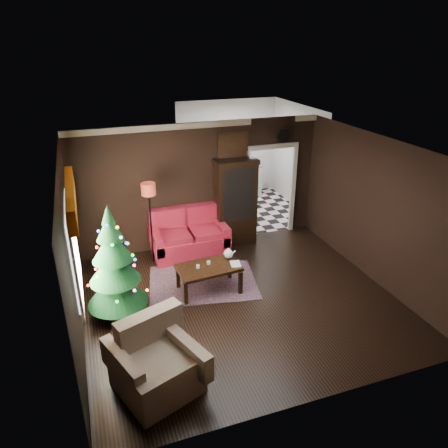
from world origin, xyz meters
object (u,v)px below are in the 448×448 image
object	(u,v)px
kitchen_table	(239,203)
teapot	(228,254)
loveseat	(189,233)
curio_cabinet	(235,204)
wall_clock	(283,136)
coffee_table	(209,278)
christmas_tree	(114,263)
armchair	(156,362)
floor_lamp	(151,226)

from	to	relation	value
kitchen_table	teapot	bearing A→B (deg)	-114.67
loveseat	curio_cabinet	bearing A→B (deg)	10.83
loveseat	wall_clock	distance (m)	3.04
coffee_table	christmas_tree	bearing A→B (deg)	-170.85
wall_clock	kitchen_table	size ratio (longest dim) A/B	0.43
loveseat	armchair	world-z (taller)	loveseat
armchair	teapot	bearing A→B (deg)	30.20
floor_lamp	armchair	size ratio (longest dim) A/B	1.77
loveseat	armchair	bearing A→B (deg)	-111.49
curio_cabinet	coffee_table	xyz separation A→B (m)	(-1.20, -1.77, -0.68)
coffee_table	teapot	size ratio (longest dim) A/B	5.54
floor_lamp	armchair	world-z (taller)	floor_lamp
curio_cabinet	teapot	world-z (taller)	curio_cabinet
armchair	coffee_table	size ratio (longest dim) A/B	0.92
teapot	floor_lamp	bearing A→B (deg)	133.46
christmas_tree	wall_clock	world-z (taller)	wall_clock
armchair	wall_clock	xyz separation A→B (m)	(3.78, 4.04, 1.92)
curio_cabinet	wall_clock	xyz separation A→B (m)	(1.20, 0.18, 1.43)
armchair	wall_clock	size ratio (longest dim) A/B	3.29
kitchen_table	coffee_table	bearing A→B (deg)	-119.95
teapot	wall_clock	bearing A→B (deg)	42.46
loveseat	kitchen_table	world-z (taller)	loveseat
wall_clock	kitchen_table	world-z (taller)	wall_clock
loveseat	curio_cabinet	xyz separation A→B (m)	(1.15, 0.22, 0.45)
floor_lamp	kitchen_table	bearing A→B (deg)	33.30
floor_lamp	kitchen_table	distance (m)	3.17
christmas_tree	armchair	world-z (taller)	christmas_tree
floor_lamp	coffee_table	bearing A→B (deg)	-62.27
loveseat	christmas_tree	size ratio (longest dim) A/B	0.89
floor_lamp	coffee_table	world-z (taller)	floor_lamp
armchair	coffee_table	bearing A→B (deg)	35.72
coffee_table	kitchen_table	distance (m)	3.70
christmas_tree	coffee_table	distance (m)	1.89
loveseat	coffee_table	bearing A→B (deg)	-91.68
floor_lamp	kitchen_table	size ratio (longest dim) A/B	2.48
loveseat	wall_clock	world-z (taller)	wall_clock
loveseat	coffee_table	world-z (taller)	loveseat
curio_cabinet	christmas_tree	bearing A→B (deg)	-144.70
curio_cabinet	loveseat	bearing A→B (deg)	-169.17
coffee_table	wall_clock	distance (m)	3.74
christmas_tree	wall_clock	distance (m)	4.84
loveseat	armchair	xyz separation A→B (m)	(-1.43, -3.64, -0.04)
christmas_tree	floor_lamp	bearing A→B (deg)	62.42
loveseat	curio_cabinet	size ratio (longest dim) A/B	0.89
loveseat	wall_clock	size ratio (longest dim) A/B	5.31
teapot	kitchen_table	bearing A→B (deg)	65.33
kitchen_table	curio_cabinet	bearing A→B (deg)	-114.44
christmas_tree	armchair	size ratio (longest dim) A/B	1.82
coffee_table	floor_lamp	bearing A→B (deg)	117.73
loveseat	floor_lamp	size ratio (longest dim) A/B	0.91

